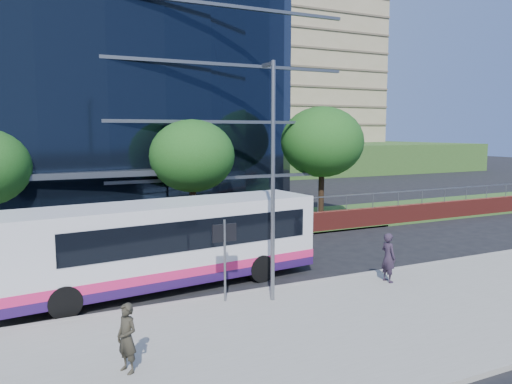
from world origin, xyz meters
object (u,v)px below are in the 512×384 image
street_sign (225,243)px  city_bus (168,243)px  tree_dist_f (339,143)px  tree_dist_e (242,142)px  tree_far_c (192,156)px  streetlight_east (273,175)px  pedestrian_b (127,338)px  tree_far_d (322,142)px  pedestrian (388,257)px

street_sign → city_bus: (-1.17, 2.72, -0.43)m
tree_dist_f → tree_dist_e: bearing=-172.9°
tree_far_c → streetlight_east: (-1.00, -11.17, -0.10)m
tree_dist_f → street_sign: bearing=-129.2°
pedestrian_b → tree_dist_f: bearing=114.8°
tree_far_c → tree_dist_e: bearing=61.3°
tree_far_c → tree_far_d: size_ratio=0.87×
tree_far_c → tree_far_d: 9.08m
streetlight_east → city_bus: bearing=128.9°
street_sign → pedestrian_b: street_sign is taller
pedestrian → pedestrian_b: (-10.46, -2.92, -0.10)m
tree_far_c → city_bus: size_ratio=0.53×
tree_far_d → city_bus: bearing=-145.0°
tree_far_c → tree_far_d: bearing=6.3°
tree_dist_f → pedestrian: (-29.06, -44.29, -3.11)m
streetlight_east → city_bus: (-2.67, 3.31, -2.72)m
city_bus → pedestrian: bearing=-30.4°
street_sign → pedestrian: street_sign is taller
streetlight_east → pedestrian: streetlight_east is taller
tree_far_d → tree_dist_f: tree_far_d is taller
street_sign → tree_far_d: size_ratio=0.38×
tree_far_d → pedestrian: size_ratio=3.94×
tree_dist_e → pedestrian_b: size_ratio=3.86×
tree_far_d → tree_dist_e: bearing=75.1°
tree_far_d → city_bus: 15.84m
tree_far_d → street_sign: bearing=-134.8°
street_sign → pedestrian: size_ratio=1.48×
pedestrian_b → streetlight_east: bearing=93.6°
city_bus → tree_far_c: bearing=58.9°
streetlight_east → pedestrian: (4.94, -0.12, -3.34)m
tree_dist_f → streetlight_east: size_ratio=0.76×
street_sign → tree_dist_f: (35.50, 43.59, 2.06)m
streetlight_east → pedestrian_b: 7.18m
tree_far_d → streetlight_east: (-10.00, -12.17, -0.75)m
tree_far_c → street_sign: bearing=-103.3°
pedestrian_b → tree_far_c: bearing=130.1°
street_sign → city_bus: bearing=113.2°
tree_far_d → pedestrian: 13.91m
tree_dist_e → tree_dist_f: (16.00, 2.00, -0.33)m
tree_far_c → city_bus: 9.12m
street_sign → tree_far_c: 11.14m
tree_far_c → city_bus: tree_far_c is taller
tree_far_c → tree_dist_e: same height
tree_dist_f → pedestrian_b: (-39.51, -47.21, -3.22)m
tree_far_c → tree_dist_f: tree_far_c is taller
tree_far_d → pedestrian_b: (-15.51, -15.21, -4.19)m
tree_dist_f → city_bus: bearing=-131.9°
pedestrian_b → city_bus: bearing=130.6°
street_sign → pedestrian: 6.57m
tree_far_c → pedestrian: 12.45m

